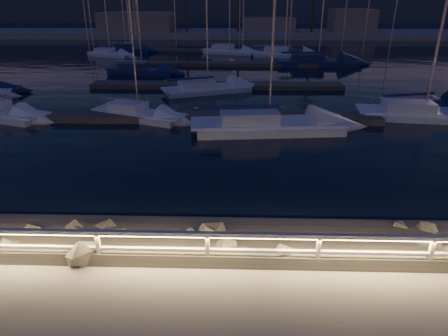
{
  "coord_description": "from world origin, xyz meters",
  "views": [
    {
      "loc": [
        1.73,
        -9.06,
        6.87
      ],
      "look_at": [
        1.33,
        4.0,
        1.21
      ],
      "focal_mm": 32.0,
      "sensor_mm": 36.0,
      "label": 1
    }
  ],
  "objects_px": {
    "sailboat_h": "(422,105)",
    "guard_rail": "(168,241)",
    "sailboat_k": "(283,54)",
    "sailboat_d": "(421,112)",
    "sailboat_j": "(141,70)",
    "sailboat_c": "(265,123)",
    "sailboat_l": "(316,61)",
    "sailboat_i": "(109,53)",
    "sailboat_n": "(228,51)",
    "sailboat_g": "(205,88)",
    "sailboat_f": "(136,113)",
    "sailboat_m": "(130,49)"
  },
  "relations": [
    {
      "from": "sailboat_k",
      "to": "sailboat_l",
      "type": "height_order",
      "value": "sailboat_l"
    },
    {
      "from": "sailboat_d",
      "to": "sailboat_h",
      "type": "bearing_deg",
      "value": 71.64
    },
    {
      "from": "sailboat_m",
      "to": "sailboat_f",
      "type": "bearing_deg",
      "value": -65.8
    },
    {
      "from": "sailboat_f",
      "to": "sailboat_i",
      "type": "bearing_deg",
      "value": 132.65
    },
    {
      "from": "sailboat_g",
      "to": "sailboat_f",
      "type": "bearing_deg",
      "value": -139.98
    },
    {
      "from": "guard_rail",
      "to": "sailboat_k",
      "type": "bearing_deg",
      "value": 80.13
    },
    {
      "from": "sailboat_j",
      "to": "sailboat_l",
      "type": "relative_size",
      "value": 0.77
    },
    {
      "from": "sailboat_h",
      "to": "sailboat_j",
      "type": "xyz_separation_m",
      "value": [
        -23.01,
        13.41,
        0.03
      ]
    },
    {
      "from": "sailboat_j",
      "to": "sailboat_d",
      "type": "bearing_deg",
      "value": -23.67
    },
    {
      "from": "sailboat_n",
      "to": "sailboat_k",
      "type": "bearing_deg",
      "value": -1.95
    },
    {
      "from": "sailboat_j",
      "to": "sailboat_n",
      "type": "distance_m",
      "value": 18.18
    },
    {
      "from": "guard_rail",
      "to": "sailboat_j",
      "type": "relative_size",
      "value": 3.53
    },
    {
      "from": "sailboat_i",
      "to": "sailboat_n",
      "type": "relative_size",
      "value": 0.85
    },
    {
      "from": "guard_rail",
      "to": "sailboat_l",
      "type": "relative_size",
      "value": 2.71
    },
    {
      "from": "guard_rail",
      "to": "sailboat_m",
      "type": "height_order",
      "value": "sailboat_m"
    },
    {
      "from": "sailboat_h",
      "to": "sailboat_i",
      "type": "xyz_separation_m",
      "value": [
        -30.06,
        26.12,
        0.02
      ]
    },
    {
      "from": "sailboat_h",
      "to": "sailboat_k",
      "type": "distance_m",
      "value": 27.35
    },
    {
      "from": "sailboat_c",
      "to": "sailboat_m",
      "type": "xyz_separation_m",
      "value": [
        -17.05,
        35.91,
        -0.05
      ]
    },
    {
      "from": "guard_rail",
      "to": "sailboat_k",
      "type": "xyz_separation_m",
      "value": [
        7.89,
        45.32,
        -0.93
      ]
    },
    {
      "from": "sailboat_g",
      "to": "sailboat_i",
      "type": "height_order",
      "value": "sailboat_g"
    },
    {
      "from": "sailboat_m",
      "to": "sailboat_k",
      "type": "bearing_deg",
      "value": -2.2
    },
    {
      "from": "sailboat_d",
      "to": "sailboat_j",
      "type": "relative_size",
      "value": 1.16
    },
    {
      "from": "guard_rail",
      "to": "sailboat_i",
      "type": "xyz_separation_m",
      "value": [
        -15.12,
        45.02,
        -0.96
      ]
    },
    {
      "from": "sailboat_f",
      "to": "sailboat_m",
      "type": "distance_m",
      "value": 34.61
    },
    {
      "from": "guard_rail",
      "to": "sailboat_g",
      "type": "distance_m",
      "value": 24.06
    },
    {
      "from": "sailboat_f",
      "to": "sailboat_g",
      "type": "distance_m",
      "value": 8.71
    },
    {
      "from": "sailboat_i",
      "to": "sailboat_l",
      "type": "xyz_separation_m",
      "value": [
        26.14,
        -6.37,
        0.04
      ]
    },
    {
      "from": "guard_rail",
      "to": "sailboat_d",
      "type": "height_order",
      "value": "sailboat_d"
    },
    {
      "from": "sailboat_f",
      "to": "sailboat_k",
      "type": "bearing_deg",
      "value": 89.3
    },
    {
      "from": "guard_rail",
      "to": "sailboat_d",
      "type": "xyz_separation_m",
      "value": [
        13.98,
        16.87,
        -0.95
      ]
    },
    {
      "from": "sailboat_m",
      "to": "sailboat_l",
      "type": "bearing_deg",
      "value": -14.84
    },
    {
      "from": "guard_rail",
      "to": "sailboat_f",
      "type": "distance_m",
      "value": 16.98
    },
    {
      "from": "sailboat_m",
      "to": "sailboat_n",
      "type": "bearing_deg",
      "value": 3.56
    },
    {
      "from": "sailboat_c",
      "to": "guard_rail",
      "type": "bearing_deg",
      "value": -110.01
    },
    {
      "from": "sailboat_c",
      "to": "sailboat_l",
      "type": "height_order",
      "value": "sailboat_l"
    },
    {
      "from": "sailboat_i",
      "to": "sailboat_m",
      "type": "distance_m",
      "value": 5.0
    },
    {
      "from": "sailboat_c",
      "to": "sailboat_l",
      "type": "relative_size",
      "value": 0.97
    },
    {
      "from": "sailboat_k",
      "to": "sailboat_m",
      "type": "relative_size",
      "value": 1.31
    },
    {
      "from": "sailboat_i",
      "to": "sailboat_h",
      "type": "bearing_deg",
      "value": -18.43
    },
    {
      "from": "sailboat_g",
      "to": "sailboat_c",
      "type": "bearing_deg",
      "value": -89.92
    },
    {
      "from": "sailboat_g",
      "to": "sailboat_k",
      "type": "distance_m",
      "value": 22.99
    },
    {
      "from": "sailboat_l",
      "to": "sailboat_f",
      "type": "bearing_deg",
      "value": -129.03
    },
    {
      "from": "sailboat_i",
      "to": "sailboat_l",
      "type": "relative_size",
      "value": 0.68
    },
    {
      "from": "sailboat_k",
      "to": "sailboat_m",
      "type": "bearing_deg",
      "value": 178.22
    },
    {
      "from": "guard_rail",
      "to": "sailboat_k",
      "type": "distance_m",
      "value": 46.01
    },
    {
      "from": "sailboat_h",
      "to": "guard_rail",
      "type": "bearing_deg",
      "value": -142.39
    },
    {
      "from": "sailboat_c",
      "to": "sailboat_h",
      "type": "height_order",
      "value": "sailboat_c"
    },
    {
      "from": "sailboat_f",
      "to": "sailboat_k",
      "type": "height_order",
      "value": "sailboat_k"
    },
    {
      "from": "sailboat_g",
      "to": "sailboat_n",
      "type": "bearing_deg",
      "value": 64.02
    },
    {
      "from": "sailboat_d",
      "to": "sailboat_m",
      "type": "xyz_separation_m",
      "value": [
        -27.51,
        32.89,
        -0.01
      ]
    }
  ]
}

